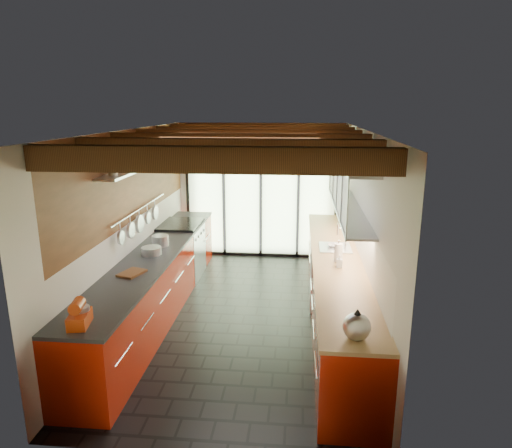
% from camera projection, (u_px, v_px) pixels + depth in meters
% --- Properties ---
extents(ground, '(5.50, 5.50, 0.00)m').
position_uv_depth(ground, '(245.00, 315.00, 6.54)').
color(ground, black).
rests_on(ground, ground).
extents(room_shell, '(5.50, 5.50, 5.50)m').
position_uv_depth(room_shell, '(244.00, 202.00, 6.13)').
color(room_shell, silver).
rests_on(room_shell, ground).
extents(ceiling_beams, '(3.14, 5.06, 4.90)m').
position_uv_depth(ceiling_beams, '(247.00, 139.00, 6.29)').
color(ceiling_beams, '#593316').
rests_on(ceiling_beams, ground).
extents(glass_door, '(2.95, 0.10, 2.90)m').
position_uv_depth(glass_door, '(261.00, 173.00, 8.72)').
color(glass_door, '#C6EAAD').
rests_on(glass_door, ground).
extents(left_counter, '(0.68, 5.00, 0.92)m').
position_uv_depth(left_counter, '(156.00, 282.00, 6.54)').
color(left_counter, '#A31A07').
rests_on(left_counter, ground).
extents(range_stove, '(0.66, 0.90, 0.97)m').
position_uv_depth(range_stove, '(182.00, 250.00, 7.94)').
color(range_stove, silver).
rests_on(range_stove, ground).
extents(right_counter, '(0.68, 5.00, 0.92)m').
position_uv_depth(right_counter, '(336.00, 288.00, 6.31)').
color(right_counter, '#A31A07').
rests_on(right_counter, ground).
extents(sink_assembly, '(0.45, 0.52, 0.43)m').
position_uv_depth(sink_assembly, '(336.00, 245.00, 6.57)').
color(sink_assembly, silver).
rests_on(sink_assembly, right_counter).
extents(upper_cabinets_right, '(0.34, 3.00, 3.00)m').
position_uv_depth(upper_cabinets_right, '(350.00, 186.00, 6.23)').
color(upper_cabinets_right, silver).
rests_on(upper_cabinets_right, ground).
extents(left_wall_fixtures, '(0.28, 2.60, 0.96)m').
position_uv_depth(left_wall_fixtures, '(141.00, 184.00, 6.39)').
color(left_wall_fixtures, silver).
rests_on(left_wall_fixtures, ground).
extents(stand_mixer, '(0.22, 0.32, 0.27)m').
position_uv_depth(stand_mixer, '(80.00, 315.00, 4.24)').
color(stand_mixer, '#C53C0F').
rests_on(stand_mixer, left_counter).
extents(pot_large, '(0.24, 0.24, 0.15)m').
position_uv_depth(pot_large, '(160.00, 241.00, 6.68)').
color(pot_large, silver).
rests_on(pot_large, left_counter).
extents(pot_small, '(0.29, 0.29, 0.11)m').
position_uv_depth(pot_small, '(151.00, 251.00, 6.28)').
color(pot_small, silver).
rests_on(pot_small, left_counter).
extents(cutting_board, '(0.32, 0.38, 0.03)m').
position_uv_depth(cutting_board, '(132.00, 273.00, 5.55)').
color(cutting_board, brown).
rests_on(cutting_board, left_counter).
extents(kettle, '(0.28, 0.32, 0.29)m').
position_uv_depth(kettle, '(357.00, 325.00, 3.99)').
color(kettle, silver).
rests_on(kettle, right_counter).
extents(paper_towel, '(0.12, 0.12, 0.29)m').
position_uv_depth(paper_towel, '(338.00, 253.00, 5.97)').
color(paper_towel, white).
rests_on(paper_towel, right_counter).
extents(soap_bottle, '(0.08, 0.08, 0.16)m').
position_uv_depth(soap_bottle, '(340.00, 261.00, 5.77)').
color(soap_bottle, silver).
rests_on(soap_bottle, right_counter).
extents(bowl, '(0.22, 0.22, 0.05)m').
position_uv_depth(bowl, '(335.00, 246.00, 6.60)').
color(bowl, silver).
rests_on(bowl, right_counter).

